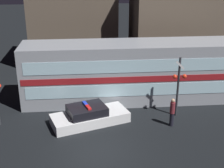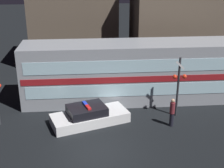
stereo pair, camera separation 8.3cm
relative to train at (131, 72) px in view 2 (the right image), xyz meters
The scene contains 7 objects.
ground_plane 7.36m from the train, 112.54° to the right, with size 120.00×120.00×0.00m, color black.
train is the anchor object (origin of this frame).
police_car 4.79m from the train, 133.01° to the right, with size 5.06×3.30×1.28m.
pedestrian 4.67m from the train, 65.02° to the right, with size 0.30×0.30×1.80m.
crossing_signal_near 3.83m from the train, 48.12° to the right, with size 0.89×0.36×3.94m.
building_left 10.50m from the train, 113.59° to the left, with size 7.88×6.38×6.65m.
building_center 8.52m from the train, 52.62° to the left, with size 7.75×5.48×9.27m.
Camera 2 is at (-0.39, -13.97, 9.45)m, focal length 50.00 mm.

